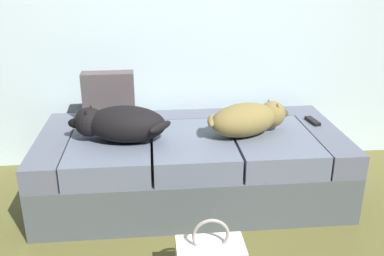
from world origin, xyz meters
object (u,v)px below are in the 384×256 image
object	(u,v)px
throw_pillow	(109,97)
couch	(191,164)
dog_dark	(120,124)
tv_remote	(313,121)
dog_tan	(249,119)

from	to	relation	value
throw_pillow	couch	bearing A→B (deg)	-25.98
dog_dark	tv_remote	distance (m)	1.29
tv_remote	dog_dark	bearing A→B (deg)	-178.81
couch	tv_remote	bearing A→B (deg)	6.74
tv_remote	throw_pillow	distance (m)	1.38
dog_tan	tv_remote	distance (m)	0.51
couch	dog_tan	bearing A→B (deg)	-10.23
couch	dog_dark	bearing A→B (deg)	-168.20
dog_dark	tv_remote	size ratio (longest dim) A/B	4.27
couch	throw_pillow	bearing A→B (deg)	154.02
dog_dark	tv_remote	xyz separation A→B (m)	(1.27, 0.19, -0.10)
couch	throw_pillow	size ratio (longest dim) A/B	5.65
couch	dog_tan	distance (m)	0.49
couch	tv_remote	distance (m)	0.87
dog_tan	tv_remote	world-z (taller)	dog_tan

